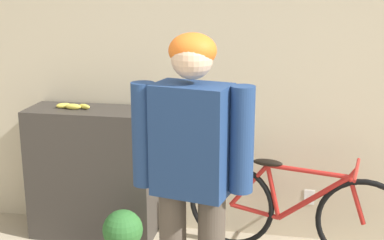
{
  "coord_description": "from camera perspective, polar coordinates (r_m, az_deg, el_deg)",
  "views": [
    {
      "loc": [
        0.35,
        -1.74,
        1.99
      ],
      "look_at": [
        -0.15,
        1.02,
        1.25
      ],
      "focal_mm": 50.0,
      "sensor_mm": 36.0,
      "label": 1
    }
  ],
  "objects": [
    {
      "name": "bicycle",
      "position": [
        4.02,
        10.86,
        -9.46
      ],
      "size": [
        1.61,
        0.46,
        0.74
      ],
      "rotation": [
        0.0,
        0.0,
        -0.17
      ],
      "color": "black",
      "rests_on": "ground_plane"
    },
    {
      "name": "side_shelf",
      "position": [
        4.29,
        -10.51,
        -5.57
      ],
      "size": [
        0.97,
        0.4,
        1.03
      ],
      "color": "#38332D",
      "rests_on": "ground_plane"
    },
    {
      "name": "wall_back",
      "position": [
        4.07,
        5.35,
        4.94
      ],
      "size": [
        8.0,
        0.07,
        2.6
      ],
      "color": "beige",
      "rests_on": "ground_plane"
    },
    {
      "name": "person",
      "position": [
        2.97,
        0.0,
        -4.4
      ],
      "size": [
        0.68,
        0.34,
        1.72
      ],
      "rotation": [
        0.0,
        0.0,
        -0.21
      ],
      "color": "#4C4238",
      "rests_on": "ground_plane"
    },
    {
      "name": "banana",
      "position": [
        4.17,
        -12.58,
        1.45
      ],
      "size": [
        0.29,
        0.09,
        0.04
      ],
      "color": "#EAD64C",
      "rests_on": "side_shelf"
    },
    {
      "name": "potted_plant",
      "position": [
        3.85,
        -7.37,
        -12.23
      ],
      "size": [
        0.28,
        0.28,
        0.44
      ],
      "color": "brown",
      "rests_on": "ground_plane"
    }
  ]
}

